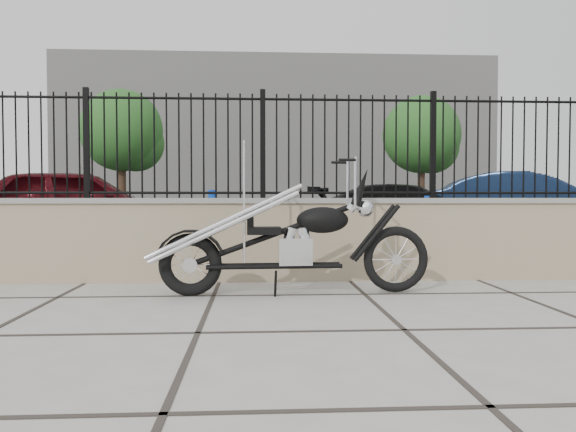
% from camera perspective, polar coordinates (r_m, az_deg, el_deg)
% --- Properties ---
extents(ground_plane, '(90.00, 90.00, 0.00)m').
position_cam_1_polar(ground_plane, '(4.26, 11.75, -11.30)').
color(ground_plane, '#99968E').
rests_on(ground_plane, ground).
extents(parking_lot, '(30.00, 30.00, 0.00)m').
position_cam_1_polar(parking_lot, '(16.57, 0.45, -1.38)').
color(parking_lot, black).
rests_on(parking_lot, ground).
extents(retaining_wall, '(14.00, 0.36, 0.96)m').
position_cam_1_polar(retaining_wall, '(6.61, 6.14, -2.33)').
color(retaining_wall, gray).
rests_on(retaining_wall, ground_plane).
extents(iron_fence, '(14.00, 0.08, 1.20)m').
position_cam_1_polar(iron_fence, '(6.62, 6.18, 7.03)').
color(iron_fence, black).
rests_on(iron_fence, retaining_wall).
extents(background_building, '(22.00, 6.00, 8.00)m').
position_cam_1_polar(background_building, '(30.67, -1.28, 7.65)').
color(background_building, beige).
rests_on(background_building, ground_plane).
extents(chopper_motorcycle, '(2.59, 0.55, 1.55)m').
position_cam_1_polar(chopper_motorcycle, '(5.57, 0.18, -0.11)').
color(chopper_motorcycle, black).
rests_on(chopper_motorcycle, ground_plane).
extents(car_red, '(4.76, 2.71, 1.53)m').
position_cam_1_polar(car_red, '(11.27, -20.48, 0.78)').
color(car_red, '#3E080D').
rests_on(car_red, parking_lot).
extents(car_black, '(4.59, 2.75, 1.25)m').
position_cam_1_polar(car_black, '(12.41, 12.27, 0.31)').
color(car_black, black).
rests_on(car_black, parking_lot).
extents(car_blue, '(4.79, 2.60, 1.50)m').
position_cam_1_polar(car_blue, '(13.18, 23.00, 0.84)').
color(car_blue, '#0F1E39').
rests_on(car_blue, parking_lot).
extents(bollard_a, '(0.15, 0.15, 1.08)m').
position_cam_1_polar(bollard_a, '(8.94, -7.70, -0.82)').
color(bollard_a, '#0C2EBD').
rests_on(bollard_a, ground_plane).
extents(bollard_b, '(0.14, 0.14, 0.99)m').
position_cam_1_polar(bollard_b, '(9.48, 14.01, -0.98)').
color(bollard_b, blue).
rests_on(bollard_b, ground_plane).
extents(tree_left, '(2.97, 2.97, 5.01)m').
position_cam_1_polar(tree_left, '(21.47, -16.55, 8.69)').
color(tree_left, '#382619').
rests_on(tree_left, ground_plane).
extents(tree_right, '(2.90, 2.90, 4.89)m').
position_cam_1_polar(tree_right, '(21.79, 13.42, 8.39)').
color(tree_right, '#382619').
rests_on(tree_right, ground_plane).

